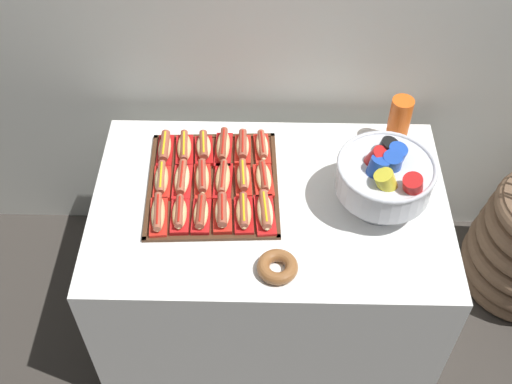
{
  "coord_description": "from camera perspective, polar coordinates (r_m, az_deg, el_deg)",
  "views": [
    {
      "loc": [
        -0.02,
        -1.53,
        2.52
      ],
      "look_at": [
        -0.05,
        0.03,
        0.76
      ],
      "focal_mm": 45.14,
      "sensor_mm": 36.0,
      "label": 1
    }
  ],
  "objects": [
    {
      "name": "hot_dog_1",
      "position": [
        2.27,
        -6.78,
        -1.95
      ],
      "size": [
        0.07,
        0.16,
        0.06
      ],
      "color": "red",
      "rests_on": "serving_tray"
    },
    {
      "name": "hot_dog_11",
      "position": [
        2.37,
        0.67,
        1.21
      ],
      "size": [
        0.08,
        0.17,
        0.05
      ],
      "color": "red",
      "rests_on": "serving_tray"
    },
    {
      "name": "hot_dog_12",
      "position": [
        2.5,
        -8.08,
        3.85
      ],
      "size": [
        0.07,
        0.17,
        0.06
      ],
      "color": "#B21414",
      "rests_on": "serving_tray"
    },
    {
      "name": "hot_dog_4",
      "position": [
        2.26,
        -1.1,
        -1.85
      ],
      "size": [
        0.08,
        0.17,
        0.06
      ],
      "color": "#B21414",
      "rests_on": "serving_tray"
    },
    {
      "name": "hot_dog_9",
      "position": [
        2.37,
        -2.95,
        1.15
      ],
      "size": [
        0.07,
        0.18,
        0.05
      ],
      "color": "#B21414",
      "rests_on": "serving_tray"
    },
    {
      "name": "hot_dog_16",
      "position": [
        2.48,
        -1.18,
        4.03
      ],
      "size": [
        0.06,
        0.15,
        0.06
      ],
      "color": "red",
      "rests_on": "serving_tray"
    },
    {
      "name": "hot_dog_10",
      "position": [
        2.37,
        -1.14,
        1.26
      ],
      "size": [
        0.07,
        0.16,
        0.06
      ],
      "color": "red",
      "rests_on": "serving_tray"
    },
    {
      "name": "hot_dog_8",
      "position": [
        2.37,
        -4.77,
        1.18
      ],
      "size": [
        0.08,
        0.18,
        0.06
      ],
      "color": "red",
      "rests_on": "serving_tray"
    },
    {
      "name": "hot_dog_13",
      "position": [
        2.5,
        -6.37,
        3.87
      ],
      "size": [
        0.08,
        0.17,
        0.06
      ],
      "color": "#B21414",
      "rests_on": "serving_tray"
    },
    {
      "name": "hot_dog_7",
      "position": [
        2.38,
        -6.57,
        1.11
      ],
      "size": [
        0.07,
        0.17,
        0.06
      ],
      "color": "red",
      "rests_on": "serving_tray"
    },
    {
      "name": "hot_dog_6",
      "position": [
        2.39,
        -8.36,
        1.08
      ],
      "size": [
        0.07,
        0.17,
        0.06
      ],
      "color": "red",
      "rests_on": "serving_tray"
    },
    {
      "name": "ground_plane",
      "position": [
        2.95,
        1.0,
        -10.42
      ],
      "size": [
        10.0,
        10.0,
        0.0
      ],
      "primitive_type": "plane",
      "color": "#38332D"
    },
    {
      "name": "hot_dog_15",
      "position": [
        2.48,
        -2.92,
        4.0
      ],
      "size": [
        0.06,
        0.18,
        0.06
      ],
      "color": "red",
      "rests_on": "serving_tray"
    },
    {
      "name": "punch_bowl",
      "position": [
        2.26,
        11.39,
        1.32
      ],
      "size": [
        0.34,
        0.34,
        0.26
      ],
      "color": "silver",
      "rests_on": "buffet_table"
    },
    {
      "name": "hot_dog_0",
      "position": [
        2.28,
        -8.66,
        -1.97
      ],
      "size": [
        0.08,
        0.18,
        0.06
      ],
      "color": "red",
      "rests_on": "serving_tray"
    },
    {
      "name": "buffet_table",
      "position": [
        2.62,
        1.11,
        -5.93
      ],
      "size": [
        1.3,
        0.85,
        0.75
      ],
      "color": "white",
      "rests_on": "ground_plane"
    },
    {
      "name": "donut",
      "position": [
        2.14,
        1.91,
        -6.65
      ],
      "size": [
        0.14,
        0.14,
        0.04
      ],
      "color": "brown",
      "rests_on": "buffet_table"
    },
    {
      "name": "cup_stack",
      "position": [
        2.54,
        12.56,
        6.09
      ],
      "size": [
        0.08,
        0.08,
        0.21
      ],
      "color": "#EA5B19",
      "rests_on": "buffet_table"
    },
    {
      "name": "hot_dog_17",
      "position": [
        2.49,
        0.55,
        4.02
      ],
      "size": [
        0.07,
        0.17,
        0.06
      ],
      "color": "red",
      "rests_on": "serving_tray"
    },
    {
      "name": "hot_dog_14",
      "position": [
        2.49,
        -4.65,
        3.95
      ],
      "size": [
        0.08,
        0.16,
        0.06
      ],
      "color": "#B21414",
      "rests_on": "serving_tray"
    },
    {
      "name": "hot_dog_3",
      "position": [
        2.26,
        -3.0,
        -1.83
      ],
      "size": [
        0.07,
        0.16,
        0.06
      ],
      "color": "red",
      "rests_on": "serving_tray"
    },
    {
      "name": "serving_tray",
      "position": [
        2.39,
        -3.83,
        0.68
      ],
      "size": [
        0.5,
        0.55,
        0.01
      ],
      "color": "#472B19",
      "rests_on": "buffet_table"
    },
    {
      "name": "hot_dog_5",
      "position": [
        2.26,
        0.81,
        -1.79
      ],
      "size": [
        0.09,
        0.19,
        0.06
      ],
      "color": "red",
      "rests_on": "serving_tray"
    },
    {
      "name": "hot_dog_2",
      "position": [
        2.27,
        -4.89,
        -1.92
      ],
      "size": [
        0.07,
        0.16,
        0.06
      ],
      "color": "red",
      "rests_on": "serving_tray"
    }
  ]
}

